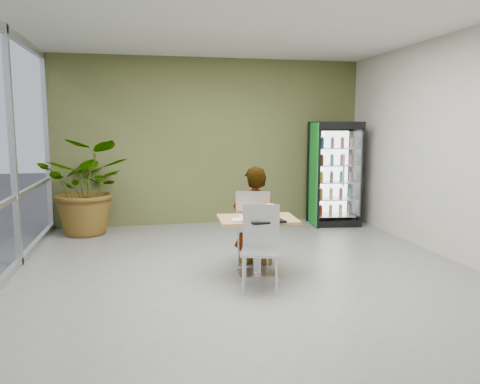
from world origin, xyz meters
The scene contains 12 objects.
ground centered at (0.00, 0.00, 0.00)m, with size 7.00×7.00×0.00m, color gray.
room_envelope centered at (0.00, 0.00, 1.60)m, with size 6.00×7.00×3.20m, color beige, non-canonical shape.
dining_table centered at (0.10, 0.07, 0.54)m, with size 1.01×0.74×0.75m.
chair_far centered at (0.16, 0.55, 0.61)m, with size 0.58×0.58×1.04m.
chair_near centered at (0.02, -0.40, 0.58)m, with size 0.54×0.54×0.98m.
seated_woman centered at (0.19, 0.60, 0.53)m, with size 0.61×0.40×1.66m, color black.
pizza_plate centered at (0.00, 0.14, 0.77)m, with size 0.34×0.32×0.03m.
soda_cup centered at (0.27, 0.09, 0.83)m, with size 0.09×0.09×0.17m.
napkin_stack centered at (-0.18, -0.08, 0.76)m, with size 0.17×0.17×0.02m, color silver.
cafeteria_tray centered at (0.13, -0.19, 0.76)m, with size 0.42×0.31×0.02m, color black.
beverage_fridge centered at (2.34, 2.86, 0.99)m, with size 0.99×0.81×1.99m.
potted_plant centered at (-2.25, 2.96, 0.84)m, with size 1.52×1.31×1.69m, color #2D7132.
Camera 1 is at (-1.30, -5.56, 1.89)m, focal length 35.00 mm.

